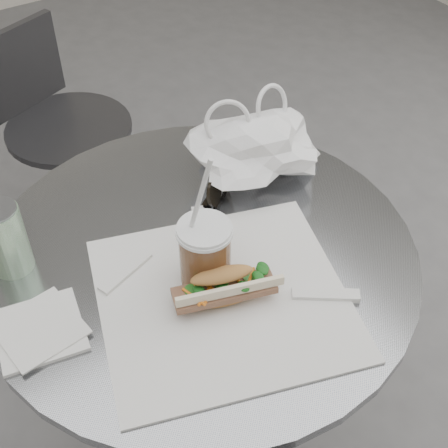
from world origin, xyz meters
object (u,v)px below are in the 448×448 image
chair_far (67,157)px  sunglasses (219,183)px  drink_can (5,239)px  cafe_table (204,343)px  banh_mi (223,287)px  iced_coffee (205,254)px

chair_far → sunglasses: size_ratio=6.39×
sunglasses → drink_can: size_ratio=0.85×
cafe_table → banh_mi: banh_mi is taller
drink_can → sunglasses: bearing=-3.5°
cafe_table → iced_coffee: bearing=-114.3°
chair_far → drink_can: 0.99m
cafe_table → sunglasses: (0.11, 0.12, 0.30)m
banh_mi → sunglasses: (0.14, 0.23, -0.01)m
chair_far → sunglasses: bearing=72.5°
cafe_table → drink_can: bearing=154.0°
cafe_table → chair_far: (0.05, 0.93, -0.15)m
banh_mi → chair_far: bearing=102.2°
cafe_table → iced_coffee: (-0.03, -0.06, 0.34)m
banh_mi → drink_can: (-0.26, 0.26, 0.03)m
sunglasses → drink_can: 0.40m
chair_far → iced_coffee: bearing=63.8°
chair_far → iced_coffee: size_ratio=2.71×
drink_can → iced_coffee: bearing=-38.2°
chair_far → banh_mi: 1.15m
cafe_table → drink_can: (-0.29, 0.14, 0.34)m
cafe_table → banh_mi: size_ratio=3.53×
iced_coffee → sunglasses: size_ratio=2.36×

